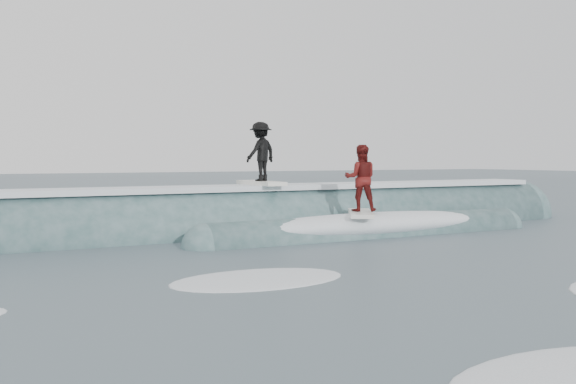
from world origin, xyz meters
name	(u,v)px	position (x,y,z in m)	size (l,w,h in m)	color
ground	(448,270)	(0.00, 0.00, 0.00)	(160.00, 160.00, 0.00)	#374651
breaking_wave	(284,230)	(0.25, 6.55, 0.04)	(20.85, 3.96, 2.37)	#335555
surfer_black	(261,155)	(-0.28, 6.86, 2.05)	(1.16, 2.00, 1.66)	white
surfer_red	(361,182)	(1.40, 4.66, 1.36)	(1.52, 1.99, 1.75)	white
whitewater	(497,290)	(-0.52, -1.62, 0.00)	(17.33, 7.46, 0.10)	white
far_swells	(61,209)	(-3.66, 17.65, 0.00)	(38.33, 8.65, 0.80)	#335555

